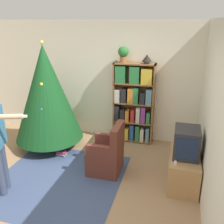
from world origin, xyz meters
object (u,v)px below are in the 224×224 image
Objects in this scene: television at (187,142)px; table_lamp at (147,58)px; christmas_tree at (46,93)px; armchair at (107,155)px; potted_plant at (123,53)px; bookshelf at (133,104)px.

table_lamp is at bearing 122.41° from television.
christmas_tree is 2.41× the size of armchair.
armchair is at bearing -88.08° from potted_plant.
armchair is at bearing -108.04° from table_lamp.
armchair is (-1.31, 0.00, -0.43)m from television.
christmas_tree is 11.10× the size of table_lamp.
potted_plant is 1.64× the size of table_lamp.
television is at bearing 89.89° from armchair.
potted_plant is (1.42, 0.74, 0.76)m from christmas_tree.
christmas_tree is 6.75× the size of potted_plant.
television reaches higher than armchair.
television is 2.88m from christmas_tree.
television is 1.38m from armchair.
christmas_tree is at bearing -113.16° from armchair.
table_lamp is (1.91, 0.74, 0.67)m from christmas_tree.
bookshelf is 0.79× the size of christmas_tree.
christmas_tree is at bearing -152.50° from potted_plant.
christmas_tree is 1.77m from potted_plant.
table_lamp is at bearing 0.00° from potted_plant.
television is 1.49× the size of potted_plant.
christmas_tree is at bearing -158.85° from table_lamp.
table_lamp is at bearing 1.93° from bookshelf.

